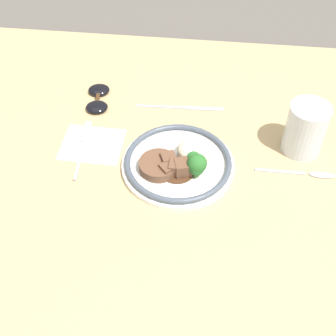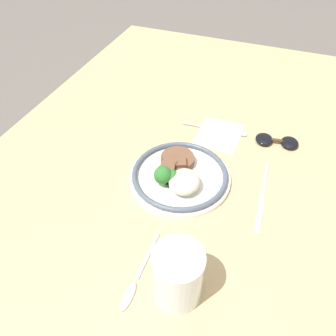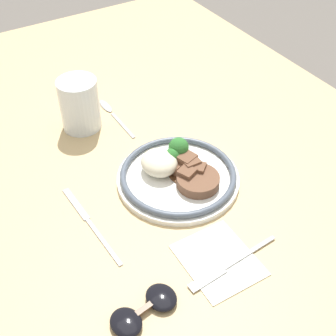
{
  "view_description": "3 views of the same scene",
  "coord_description": "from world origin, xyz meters",
  "views": [
    {
      "loc": [
        0.05,
        -0.65,
        0.74
      ],
      "look_at": [
        -0.02,
        -0.02,
        0.05
      ],
      "focal_mm": 50.0,
      "sensor_mm": 36.0,
      "label": 1
    },
    {
      "loc": [
        0.5,
        0.17,
        0.58
      ],
      "look_at": [
        0.01,
        -0.02,
        0.07
      ],
      "focal_mm": 35.0,
      "sensor_mm": 36.0,
      "label": 2
    },
    {
      "loc": [
        -0.54,
        0.36,
        0.65
      ],
      "look_at": [
        0.02,
        0.02,
        0.06
      ],
      "focal_mm": 50.0,
      "sensor_mm": 36.0,
      "label": 3
    }
  ],
  "objects": [
    {
      "name": "ground_plane",
      "position": [
        0.0,
        0.0,
        0.0
      ],
      "size": [
        8.0,
        8.0,
        0.0
      ],
      "primitive_type": "plane",
      "color": "#5B5651"
    },
    {
      "name": "dining_table",
      "position": [
        0.0,
        0.0,
        0.02
      ],
      "size": [
        1.57,
        0.98,
        0.03
      ],
      "color": "tan",
      "rests_on": "ground"
    },
    {
      "name": "napkin",
      "position": [
        -0.19,
        0.05,
        0.03
      ],
      "size": [
        0.13,
        0.11,
        0.0
      ],
      "color": "silver",
      "rests_on": "dining_table"
    },
    {
      "name": "plate",
      "position": [
        0.0,
        0.0,
        0.05
      ],
      "size": [
        0.23,
        0.23,
        0.06
      ],
      "color": "white",
      "rests_on": "dining_table"
    },
    {
      "name": "juice_glass",
      "position": [
        0.25,
        0.09,
        0.08
      ],
      "size": [
        0.08,
        0.08,
        0.11
      ],
      "color": "orange",
      "rests_on": "dining_table"
    },
    {
      "name": "fork",
      "position": [
        -0.21,
        0.05,
        0.03
      ],
      "size": [
        0.02,
        0.18,
        0.0
      ],
      "rotation": [
        0.0,
        0.0,
        1.63
      ],
      "color": "#ADADB2",
      "rests_on": "napkin"
    },
    {
      "name": "knife",
      "position": [
        -0.01,
        0.19,
        0.03
      ],
      "size": [
        0.21,
        0.02,
        0.0
      ],
      "rotation": [
        0.0,
        0.0,
        0.05
      ],
      "color": "#ADADB2",
      "rests_on": "dining_table"
    },
    {
      "name": "spoon",
      "position": [
        0.27,
        0.02,
        0.03
      ],
      "size": [
        0.16,
        0.02,
        0.01
      ],
      "rotation": [
        0.0,
        0.0,
        -0.0
      ],
      "color": "#ADADB2",
      "rests_on": "dining_table"
    },
    {
      "name": "sunglasses",
      "position": [
        -0.21,
        0.2,
        0.04
      ],
      "size": [
        0.07,
        0.11,
        0.02
      ],
      "rotation": [
        0.0,
        0.0,
        0.14
      ],
      "color": "black",
      "rests_on": "dining_table"
    }
  ]
}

